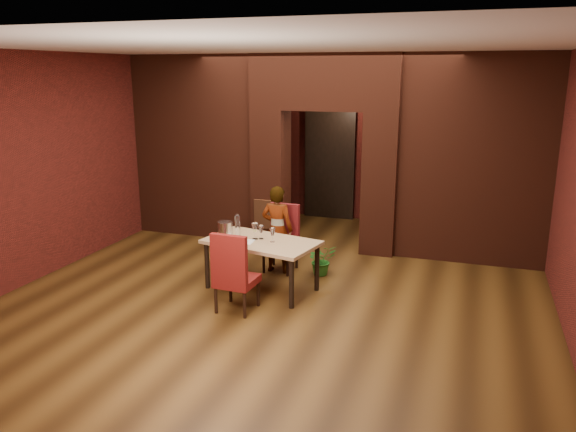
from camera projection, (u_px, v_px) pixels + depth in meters
name	position (u px, v px, depth m)	size (l,w,h in m)	color
floor	(285.00, 286.00, 7.84)	(8.00, 8.00, 0.00)	#4D3213
ceiling	(285.00, 48.00, 7.04)	(7.00, 8.00, 0.04)	silver
wall_back	(351.00, 140.00, 11.11)	(7.00, 0.04, 3.20)	maroon
wall_front	(92.00, 274.00, 3.77)	(7.00, 0.04, 3.20)	maroon
wall_left	(68.00, 161.00, 8.52)	(0.04, 8.00, 3.20)	maroon
pillar_left	(271.00, 177.00, 9.68)	(0.55, 0.55, 2.30)	maroon
pillar_right	(381.00, 184.00, 9.09)	(0.55, 0.55, 2.30)	maroon
lintel	(326.00, 82.00, 8.98)	(2.45, 0.55, 0.90)	maroon
wing_wall_left	(197.00, 147.00, 10.01)	(2.27, 0.35, 3.20)	maroon
wing_wall_right	(474.00, 160.00, 8.54)	(2.27, 0.35, 3.20)	maroon
vent_panel	(265.00, 214.00, 9.56)	(0.40, 0.03, 0.50)	#AA5C31
rear_door	(330.00, 167.00, 11.31)	(0.90, 0.08, 2.10)	black
rear_door_frame	(329.00, 167.00, 11.28)	(1.02, 0.04, 2.22)	black
dining_table	(262.00, 265.00, 7.66)	(1.49, 0.84, 0.70)	tan
chair_far	(280.00, 239.00, 8.35)	(0.45, 0.45, 1.00)	maroon
chair_near	(237.00, 271.00, 6.96)	(0.47, 0.47, 1.03)	maroon
person_seated	(277.00, 229.00, 8.28)	(0.48, 0.31, 1.31)	white
wine_glass_a	(255.00, 231.00, 7.61)	(0.09, 0.09, 0.23)	white
wine_glass_b	(261.00, 232.00, 7.63)	(0.08, 0.08, 0.19)	white
wine_glass_c	(272.00, 235.00, 7.49)	(0.08, 0.08, 0.20)	white
tasting_sheet	(242.00, 241.00, 7.53)	(0.32, 0.23, 0.00)	silver
wine_bucket	(225.00, 230.00, 7.61)	(0.20, 0.20, 0.24)	silver
water_bottle	(238.00, 225.00, 7.74)	(0.07, 0.07, 0.32)	white
potted_plant	(322.00, 260.00, 8.25)	(0.41, 0.36, 0.46)	#236E20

